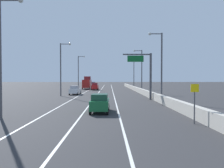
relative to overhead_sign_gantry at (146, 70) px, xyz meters
The scene contains 18 objects.
ground_plane 32.18m from the overhead_sign_gantry, 101.82° to the left, with size 320.00×320.00×0.00m, color #2D2D30.
lane_stripe_left 25.64m from the overhead_sign_gantry, 118.48° to the left, with size 0.16×130.00×0.00m, color silver.
lane_stripe_center 24.20m from the overhead_sign_gantry, 111.03° to the left, with size 0.16×130.00×0.00m, color silver.
lane_stripe_right 23.20m from the overhead_sign_gantry, 102.77° to the left, with size 0.16×130.00×0.00m, color silver.
jersey_barrier_right 8.39m from the overhead_sign_gantry, 79.37° to the left, with size 0.60×120.00×1.10m, color #B2ADA3.
overhead_sign_gantry is the anchor object (origin of this frame).
speed_advisory_sign 19.48m from the overhead_sign_gantry, 88.68° to the right, with size 0.60×0.11×3.00m.
lamp_post_right_second 3.19m from the overhead_sign_gantry, 55.18° to the right, with size 2.14×0.44×10.34m.
lamp_post_right_third 17.75m from the overhead_sign_gantry, 84.71° to the left, with size 2.14×0.44×10.34m.
lamp_post_right_fourth 37.77m from the overhead_sign_gantry, 87.03° to the left, with size 2.14×0.44×10.34m.
lamp_post_left_near 22.38m from the overhead_sign_gantry, 132.44° to the right, with size 2.14×0.44×10.34m.
lamp_post_left_mid 17.01m from the overhead_sign_gantry, 153.44° to the left, with size 2.14×0.44×10.34m.
lamp_post_left_far 35.11m from the overhead_sign_gantry, 115.52° to the left, with size 2.14×0.44×10.34m.
car_gray_0 59.35m from the overhead_sign_gantry, 102.45° to the left, with size 1.99×4.56×2.08m.
car_green_1 15.47m from the overhead_sign_gantry, 117.34° to the right, with size 1.92×4.38×1.87m.
car_red_2 32.43m from the overhead_sign_gantry, 108.49° to the left, with size 1.88×4.64×2.14m.
car_white_3 18.01m from the overhead_sign_gantry, 138.90° to the left, with size 2.02×4.65×1.90m.
box_truck 39.69m from the overhead_sign_gantry, 109.64° to the left, with size 2.54×8.20×4.14m.
Camera 1 is at (0.59, -2.83, 3.40)m, focal length 35.52 mm.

